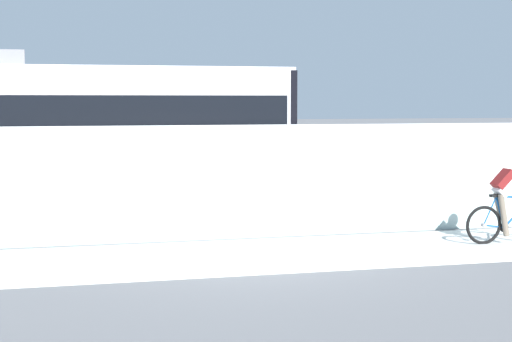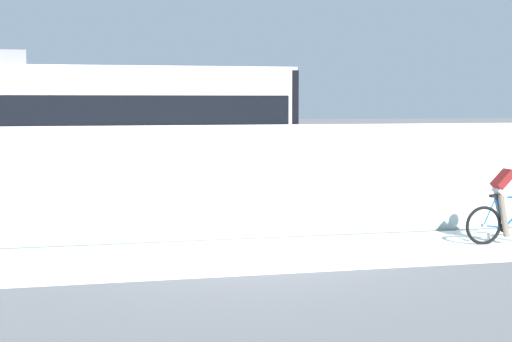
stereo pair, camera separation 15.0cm
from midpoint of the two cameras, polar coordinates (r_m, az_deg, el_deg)
ground_plane at (r=14.49m, az=-0.08°, el=-5.75°), size 200.00×200.00×0.00m
bike_path_deck at (r=14.49m, az=-0.08°, el=-5.72°), size 32.00×3.20×0.01m
glass_parapet at (r=16.19m, az=-1.69°, el=-2.75°), size 32.00×0.05×1.05m
concrete_barrier_wall at (r=17.88m, az=-2.95°, el=-0.30°), size 32.00×0.36×2.13m
tram_rail_near at (r=20.42m, az=-4.31°, el=-2.66°), size 32.00×0.08×0.01m
tram_rail_far at (r=21.83m, az=-4.96°, el=-2.19°), size 32.00×0.08×0.01m
tram at (r=20.68m, az=-12.82°, el=2.58°), size 11.06×2.54×3.81m
cyclist_on_bike at (r=16.28m, az=17.01°, el=-1.94°), size 1.77×0.58×1.61m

